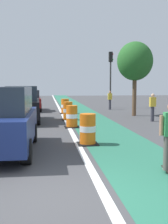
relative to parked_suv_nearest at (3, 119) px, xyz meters
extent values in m
plane|color=#424244|center=(1.53, -3.74, -1.04)|extent=(100.00, 100.00, 0.00)
cube|color=#286B51|center=(3.93, 8.26, -1.03)|extent=(2.50, 80.00, 0.01)
cube|color=silver|center=(2.43, 8.26, -1.03)|extent=(0.20, 80.00, 0.01)
cylinder|color=silver|center=(4.22, -2.41, -0.98)|extent=(0.05, 0.11, 0.11)
cylinder|color=#514C47|center=(4.16, -2.67, -0.55)|extent=(0.15, 0.15, 0.82)
cylinder|color=#9E7051|center=(4.02, -2.65, 0.12)|extent=(0.09, 0.09, 0.48)
cube|color=navy|center=(0.00, 0.00, -0.25)|extent=(1.89, 4.62, 0.90)
cube|color=#232D38|center=(0.00, 0.00, 0.60)|extent=(1.65, 2.87, 0.80)
cylinder|color=black|center=(0.84, 1.42, -0.70)|extent=(0.29, 0.68, 0.68)
cylinder|color=black|center=(0.80, -1.44, -0.70)|extent=(0.29, 0.68, 0.68)
cube|color=black|center=(-0.01, 7.27, -0.25)|extent=(2.00, 4.66, 0.90)
cube|color=#232D38|center=(-0.01, 7.27, 0.60)|extent=(1.72, 2.91, 0.80)
cylinder|color=black|center=(-0.88, 8.66, -0.70)|extent=(0.30, 0.69, 0.68)
cylinder|color=black|center=(0.76, 8.72, -0.70)|extent=(0.30, 0.69, 0.68)
cylinder|color=black|center=(-0.78, 5.81, -0.70)|extent=(0.30, 0.69, 0.68)
cylinder|color=black|center=(0.86, 5.87, -0.70)|extent=(0.30, 0.69, 0.68)
cube|color=maroon|center=(-0.11, 14.18, -0.34)|extent=(2.06, 4.19, 0.72)
cube|color=#232D38|center=(-0.09, 13.93, 0.34)|extent=(1.71, 1.81, 0.64)
cylinder|color=black|center=(-0.99, 15.40, -0.70)|extent=(0.32, 0.69, 0.68)
cylinder|color=black|center=(0.64, 15.49, -0.70)|extent=(0.32, 0.69, 0.68)
cylinder|color=black|center=(-0.86, 12.86, -0.70)|extent=(0.32, 0.69, 0.68)
cylinder|color=black|center=(0.78, 12.95, -0.70)|extent=(0.32, 0.69, 0.68)
cylinder|color=orange|center=(2.77, 0.76, -0.79)|extent=(0.56, 0.56, 0.42)
cylinder|color=white|center=(2.77, 0.76, -0.47)|extent=(0.57, 0.57, 0.21)
cylinder|color=orange|center=(2.77, 0.76, -0.16)|extent=(0.56, 0.56, 0.42)
cube|color=black|center=(2.77, 0.76, -1.02)|extent=(0.73, 0.73, 0.04)
cylinder|color=orange|center=(2.58, 4.81, -0.79)|extent=(0.56, 0.56, 0.42)
cylinder|color=white|center=(2.58, 4.81, -0.47)|extent=(0.57, 0.57, 0.21)
cylinder|color=orange|center=(2.58, 4.81, -0.16)|extent=(0.56, 0.56, 0.42)
cube|color=black|center=(2.58, 4.81, -1.02)|extent=(0.73, 0.73, 0.04)
cylinder|color=orange|center=(2.60, 7.83, -0.79)|extent=(0.56, 0.56, 0.42)
cylinder|color=white|center=(2.60, 7.83, -0.47)|extent=(0.57, 0.57, 0.21)
cylinder|color=orange|center=(2.60, 7.83, -0.16)|extent=(0.56, 0.56, 0.42)
cube|color=black|center=(2.60, 7.83, -1.02)|extent=(0.73, 0.73, 0.04)
cylinder|color=orange|center=(2.66, 11.43, -0.79)|extent=(0.56, 0.56, 0.42)
cylinder|color=white|center=(2.66, 11.43, -0.47)|extent=(0.57, 0.57, 0.21)
cylinder|color=orange|center=(2.66, 11.43, -0.16)|extent=(0.56, 0.56, 0.42)
cube|color=black|center=(2.66, 11.43, -1.02)|extent=(0.73, 0.73, 0.04)
cylinder|color=#2D2D2D|center=(7.13, 16.10, 1.06)|extent=(0.14, 0.14, 4.20)
cube|color=black|center=(7.13, 16.10, 3.61)|extent=(0.32, 0.32, 0.90)
sphere|color=red|center=(7.30, 16.10, 3.87)|extent=(0.16, 0.16, 0.16)
sphere|color=green|center=(7.30, 16.10, 3.35)|extent=(0.16, 0.16, 0.16)
cylinder|color=#33333D|center=(6.70, 14.36, -0.61)|extent=(0.20, 0.20, 0.86)
cube|color=gold|center=(6.70, 14.36, 0.09)|extent=(0.34, 0.20, 0.54)
sphere|color=#9E7051|center=(6.70, 14.36, 0.47)|extent=(0.20, 0.20, 0.20)
cylinder|color=#33333D|center=(7.40, 6.44, -0.61)|extent=(0.20, 0.20, 0.86)
cube|color=gold|center=(7.40, 6.44, 0.09)|extent=(0.34, 0.20, 0.54)
sphere|color=tan|center=(7.40, 6.44, 0.47)|extent=(0.20, 0.20, 0.20)
cylinder|color=brown|center=(7.26, 9.43, 0.26)|extent=(0.28, 0.28, 2.60)
ellipsoid|color=#235B23|center=(7.26, 9.43, 2.66)|extent=(2.40, 2.40, 2.60)
camera|label=1|loc=(1.38, -8.74, 1.05)|focal=44.25mm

